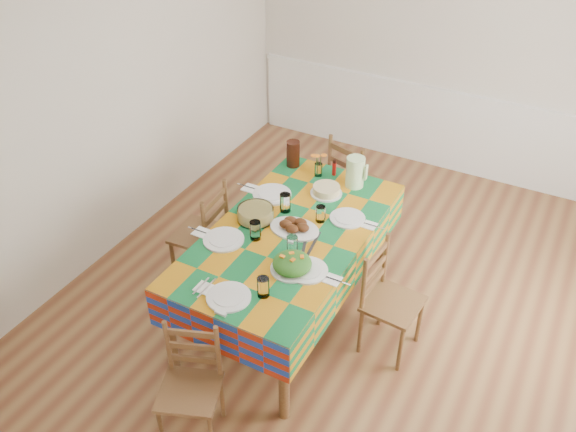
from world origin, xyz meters
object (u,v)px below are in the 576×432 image
Objects in this scene: chair_near at (191,386)px; chair_far at (353,184)px; tea_pitcher at (293,154)px; meat_platter at (294,227)px; chair_right at (388,301)px; chair_left at (203,235)px; green_pitcher at (355,172)px; dining_table at (289,241)px.

chair_near is 2.60m from chair_far.
tea_pitcher is 2.26m from chair_near.
meat_platter is 1.67× the size of tea_pitcher.
chair_far is 1.08× the size of chair_right.
chair_far is 1.54m from chair_right.
chair_left is (-0.81, 1.30, 0.04)m from chair_near.
chair_left reaches higher than chair_near.
green_pitcher is 0.68m from chair_far.
chair_far reaches higher than meat_platter.
green_pitcher reaches higher than chair_near.
chair_right reaches higher than chair_near.
chair_left is (-0.81, -1.29, -0.02)m from chair_far.
tea_pitcher is 0.25× the size of chair_left.
green_pitcher reaches higher than meat_platter.
chair_far is (0.42, 0.43, -0.43)m from tea_pitcher.
dining_table is 0.86m from chair_right.
dining_table is 2.09× the size of chair_far.
meat_platter is at bearing -61.46° from tea_pitcher.
green_pitcher is at bearing 129.22° from chair_far.
tea_pitcher is at bearing 175.59° from green_pitcher.
chair_far is 1.05× the size of chair_left.
chair_right is at bearing 36.79° from chair_near.
meat_platter is (0.02, 0.04, 0.12)m from dining_table.
chair_right reaches higher than meat_platter.
tea_pitcher is 0.27× the size of chair_near.
chair_far reaches higher than dining_table.
tea_pitcher is at bearing 80.30° from chair_near.
chair_far is (-0.19, 0.47, -0.45)m from green_pitcher.
tea_pitcher is at bearing 116.37° from dining_table.
meat_platter is 0.46× the size of chair_near.
chair_right is (0.65, -0.82, -0.48)m from green_pitcher.
tea_pitcher is 1.59m from chair_right.
green_pitcher is (0.15, 0.79, 0.10)m from meat_platter.
chair_left reaches higher than chair_right.
chair_right is (0.84, 1.30, 0.03)m from chair_near.
meat_platter is 0.43× the size of chair_right.
dining_table is 0.87m from green_pitcher.
meat_platter is 0.81m from green_pitcher.
chair_near is at bearing 107.52° from chair_far.
chair_left is 1.64m from chair_right.
chair_far reaches higher than chair_left.
tea_pitcher is (-0.43, 0.87, 0.21)m from dining_table.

